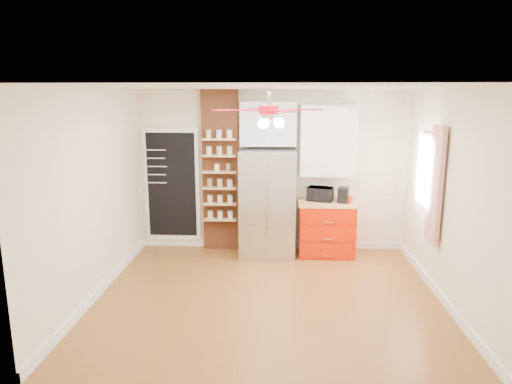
{
  "coord_description": "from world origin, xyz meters",
  "views": [
    {
      "loc": [
        0.13,
        -5.61,
        2.61
      ],
      "look_at": [
        -0.2,
        0.9,
        1.22
      ],
      "focal_mm": 32.0,
      "sensor_mm": 36.0,
      "label": 1
    }
  ],
  "objects_px": {
    "fridge": "(268,203)",
    "coffee_maker": "(343,195)",
    "canister_left": "(349,199)",
    "ceiling_fan": "(269,110)",
    "red_cabinet": "(326,228)",
    "pantry_jar_oats": "(217,168)",
    "toaster_oven": "(320,194)"
  },
  "relations": [
    {
      "from": "fridge",
      "to": "canister_left",
      "type": "distance_m",
      "value": 1.31
    },
    {
      "from": "red_cabinet",
      "to": "ceiling_fan",
      "type": "xyz_separation_m",
      "value": [
        -0.92,
        -1.68,
        1.97
      ]
    },
    {
      "from": "fridge",
      "to": "red_cabinet",
      "type": "bearing_deg",
      "value": 2.95
    },
    {
      "from": "fridge",
      "to": "ceiling_fan",
      "type": "bearing_deg",
      "value": -88.24
    },
    {
      "from": "coffee_maker",
      "to": "canister_left",
      "type": "height_order",
      "value": "coffee_maker"
    },
    {
      "from": "fridge",
      "to": "coffee_maker",
      "type": "bearing_deg",
      "value": 0.71
    },
    {
      "from": "fridge",
      "to": "toaster_oven",
      "type": "bearing_deg",
      "value": 8.45
    },
    {
      "from": "fridge",
      "to": "red_cabinet",
      "type": "relative_size",
      "value": 1.86
    },
    {
      "from": "pantry_jar_oats",
      "to": "coffee_maker",
      "type": "bearing_deg",
      "value": -3.67
    },
    {
      "from": "red_cabinet",
      "to": "coffee_maker",
      "type": "bearing_deg",
      "value": -7.73
    },
    {
      "from": "red_cabinet",
      "to": "coffee_maker",
      "type": "relative_size",
      "value": 3.75
    },
    {
      "from": "toaster_oven",
      "to": "canister_left",
      "type": "height_order",
      "value": "toaster_oven"
    },
    {
      "from": "canister_left",
      "to": "pantry_jar_oats",
      "type": "distance_m",
      "value": 2.21
    },
    {
      "from": "red_cabinet",
      "to": "ceiling_fan",
      "type": "bearing_deg",
      "value": -118.71
    },
    {
      "from": "red_cabinet",
      "to": "toaster_oven",
      "type": "xyz_separation_m",
      "value": [
        -0.11,
        0.08,
        0.56
      ]
    },
    {
      "from": "toaster_oven",
      "to": "coffee_maker",
      "type": "relative_size",
      "value": 1.62
    },
    {
      "from": "fridge",
      "to": "canister_left",
      "type": "xyz_separation_m",
      "value": [
        1.31,
        -0.03,
        0.09
      ]
    },
    {
      "from": "coffee_maker",
      "to": "pantry_jar_oats",
      "type": "xyz_separation_m",
      "value": [
        -2.07,
        0.13,
        0.41
      ]
    },
    {
      "from": "fridge",
      "to": "ceiling_fan",
      "type": "height_order",
      "value": "ceiling_fan"
    },
    {
      "from": "ceiling_fan",
      "to": "coffee_maker",
      "type": "relative_size",
      "value": 5.58
    },
    {
      "from": "coffee_maker",
      "to": "pantry_jar_oats",
      "type": "relative_size",
      "value": 2.16
    },
    {
      "from": "fridge",
      "to": "pantry_jar_oats",
      "type": "xyz_separation_m",
      "value": [
        -0.84,
        0.15,
        0.56
      ]
    },
    {
      "from": "toaster_oven",
      "to": "coffee_maker",
      "type": "distance_m",
      "value": 0.38
    },
    {
      "from": "fridge",
      "to": "pantry_jar_oats",
      "type": "height_order",
      "value": "fridge"
    },
    {
      "from": "fridge",
      "to": "red_cabinet",
      "type": "xyz_separation_m",
      "value": [
        0.97,
        0.05,
        -0.42
      ]
    },
    {
      "from": "red_cabinet",
      "to": "toaster_oven",
      "type": "distance_m",
      "value": 0.58
    },
    {
      "from": "ceiling_fan",
      "to": "canister_left",
      "type": "distance_m",
      "value": 2.5
    },
    {
      "from": "red_cabinet",
      "to": "coffee_maker",
      "type": "height_order",
      "value": "coffee_maker"
    },
    {
      "from": "coffee_maker",
      "to": "canister_left",
      "type": "relative_size",
      "value": 1.8
    },
    {
      "from": "fridge",
      "to": "toaster_oven",
      "type": "distance_m",
      "value": 0.88
    },
    {
      "from": "fridge",
      "to": "canister_left",
      "type": "relative_size",
      "value": 12.53
    },
    {
      "from": "toaster_oven",
      "to": "coffee_maker",
      "type": "bearing_deg",
      "value": 0.58
    }
  ]
}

